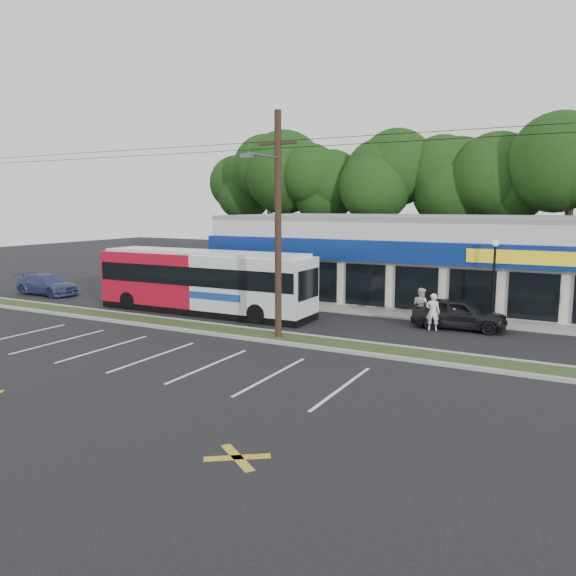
% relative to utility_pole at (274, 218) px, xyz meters
% --- Properties ---
extents(ground, '(120.00, 120.00, 0.00)m').
position_rel_utility_pole_xyz_m(ground, '(-2.83, -0.93, -5.41)').
color(ground, black).
rests_on(ground, ground).
extents(grass_strip, '(40.00, 1.60, 0.12)m').
position_rel_utility_pole_xyz_m(grass_strip, '(-2.83, 0.07, -5.35)').
color(grass_strip, '#293A17').
rests_on(grass_strip, ground).
extents(curb_south, '(40.00, 0.25, 0.14)m').
position_rel_utility_pole_xyz_m(curb_south, '(-2.83, -0.78, -5.34)').
color(curb_south, '#9E9E93').
rests_on(curb_south, ground).
extents(curb_north, '(40.00, 0.25, 0.14)m').
position_rel_utility_pole_xyz_m(curb_north, '(-2.83, 0.92, -5.34)').
color(curb_north, '#9E9E93').
rests_on(curb_north, ground).
extents(sidewalk, '(32.00, 2.20, 0.10)m').
position_rel_utility_pole_xyz_m(sidewalk, '(2.17, 8.07, -5.36)').
color(sidewalk, '#9E9E93').
rests_on(sidewalk, ground).
extents(strip_mall, '(25.00, 12.55, 5.30)m').
position_rel_utility_pole_xyz_m(strip_mall, '(2.67, 14.99, -2.76)').
color(strip_mall, '#BBB7AD').
rests_on(strip_mall, ground).
extents(utility_pole, '(50.00, 2.77, 10.00)m').
position_rel_utility_pole_xyz_m(utility_pole, '(0.00, 0.00, 0.00)').
color(utility_pole, black).
rests_on(utility_pole, ground).
extents(lamp_post, '(0.30, 0.30, 4.25)m').
position_rel_utility_pole_xyz_m(lamp_post, '(8.17, 7.87, -2.74)').
color(lamp_post, black).
rests_on(lamp_post, ground).
extents(tree_line, '(46.76, 6.76, 11.83)m').
position_rel_utility_pole_xyz_m(tree_line, '(1.17, 25.07, 3.00)').
color(tree_line, black).
rests_on(tree_line, ground).
extents(metrobus, '(12.94, 2.87, 3.47)m').
position_rel_utility_pole_xyz_m(metrobus, '(-6.52, 3.57, -3.58)').
color(metrobus, '#B50D23').
rests_on(metrobus, ground).
extents(car_dark, '(4.57, 2.07, 1.52)m').
position_rel_utility_pole_xyz_m(car_dark, '(6.93, 5.98, -4.65)').
color(car_dark, black).
rests_on(car_dark, ground).
extents(car_silver, '(4.38, 1.87, 1.40)m').
position_rel_utility_pole_xyz_m(car_silver, '(-12.32, 6.07, -4.71)').
color(car_silver, '#969A9D').
rests_on(car_silver, ground).
extents(car_blue, '(4.82, 2.08, 1.38)m').
position_rel_utility_pole_xyz_m(car_blue, '(-19.73, 3.78, -4.72)').
color(car_blue, navy).
rests_on(car_blue, ground).
extents(pedestrian_a, '(0.72, 0.54, 1.81)m').
position_rel_utility_pole_xyz_m(pedestrian_a, '(5.87, 5.07, -4.51)').
color(pedestrian_a, white).
rests_on(pedestrian_a, ground).
extents(pedestrian_b, '(1.12, 1.03, 1.85)m').
position_rel_utility_pole_xyz_m(pedestrian_b, '(4.96, 6.34, -4.49)').
color(pedestrian_b, silver).
rests_on(pedestrian_b, ground).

